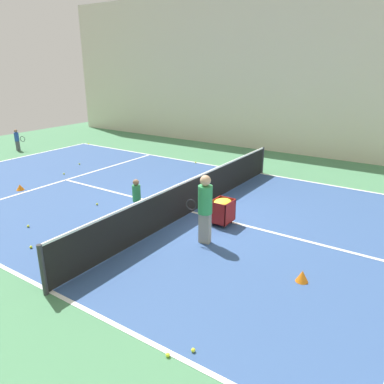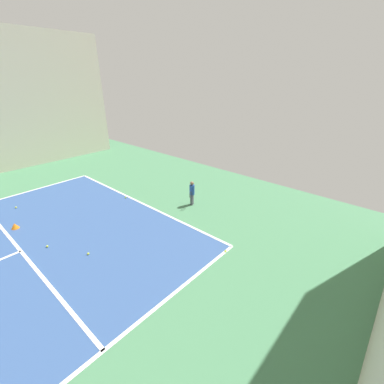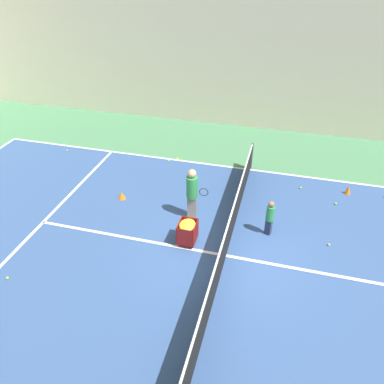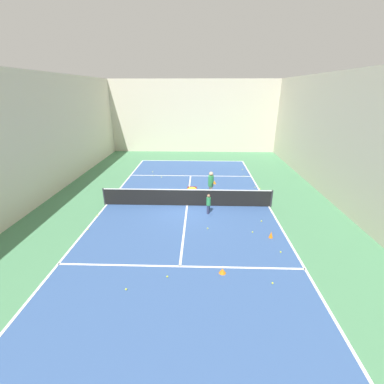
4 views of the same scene
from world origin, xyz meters
name	(u,v)px [view 2 (image 2 of 4)]	position (x,y,z in m)	size (l,w,h in m)	color
line_baseline_near	(139,202)	(0.00, -10.57, 0.01)	(9.94, 0.10, 0.00)	white
line_service_near	(21,251)	(0.00, -5.81, 0.01)	(9.94, 0.10, 0.00)	white
player_near_baseline	(192,192)	(-1.95, -11.96, 0.62)	(0.36, 0.53, 1.09)	#4C4C56
training_cone_2	(15,226)	(1.67, -6.15, 0.11)	(0.27, 0.27, 0.21)	orange
tennis_ball_2	(16,207)	(3.46, -6.70, 0.04)	(0.07, 0.07, 0.07)	yellow
tennis_ball_5	(226,251)	(-4.98, -10.18, 0.04)	(0.07, 0.07, 0.07)	yellow
tennis_ball_10	(126,197)	(0.78, -10.40, 0.04)	(0.07, 0.07, 0.07)	yellow
tennis_ball_14	(88,254)	(-1.80, -7.18, 0.04)	(0.07, 0.07, 0.07)	yellow
tennis_ball_18	(47,246)	(-0.43, -6.47, 0.04)	(0.07, 0.07, 0.07)	yellow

